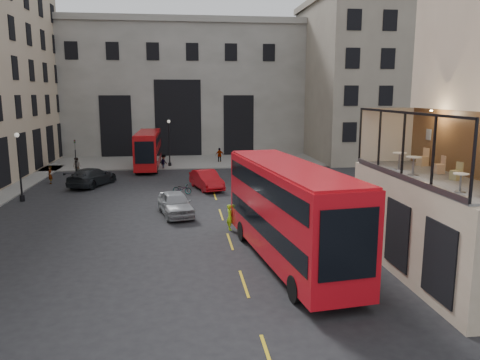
{
  "coord_description": "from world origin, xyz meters",
  "views": [
    {
      "loc": [
        -4.58,
        -19.25,
        8.27
      ],
      "look_at": [
        -1.07,
        8.87,
        3.0
      ],
      "focal_mm": 35.0,
      "sensor_mm": 36.0,
      "label": 1
    }
  ],
  "objects": [
    {
      "name": "pedestrian_c",
      "position": [
        -0.1,
        36.5,
        0.9
      ],
      "size": [
        1.1,
        0.57,
        1.81
      ],
      "primitive_type": "imported",
      "rotation": [
        0.0,
        0.0,
        3.26
      ],
      "color": "gray",
      "rests_on": "ground"
    },
    {
      "name": "bus_near",
      "position": [
        0.5,
        2.36,
        2.76
      ],
      "size": [
        4.36,
        12.56,
        4.91
      ],
      "color": "red",
      "rests_on": "ground"
    },
    {
      "name": "cafe_table_mid",
      "position": [
        5.87,
        0.64,
        5.16
      ],
      "size": [
        0.67,
        0.67,
        0.84
      ],
      "color": "silver",
      "rests_on": "cafe_floor"
    },
    {
      "name": "traffic_light_near",
      "position": [
        -1.0,
        12.0,
        2.42
      ],
      "size": [
        0.16,
        0.2,
        3.8
      ],
      "color": "black",
      "rests_on": "ground"
    },
    {
      "name": "traffic_light_far",
      "position": [
        -15.0,
        28.0,
        2.42
      ],
      "size": [
        0.16,
        0.2,
        3.8
      ],
      "color": "black",
      "rests_on": "ground"
    },
    {
      "name": "cyclist",
      "position": [
        -1.77,
        8.34,
        0.8
      ],
      "size": [
        0.44,
        0.62,
        1.59
      ],
      "primitive_type": "imported",
      "rotation": [
        0.0,
        0.0,
        1.68
      ],
      "color": "#BDFE1A",
      "rests_on": "ground"
    },
    {
      "name": "cafe_table_far",
      "position": [
        5.97,
        2.26,
        5.15
      ],
      "size": [
        0.66,
        0.66,
        0.82
      ],
      "color": "silver",
      "rests_on": "cafe_floor"
    },
    {
      "name": "cafe_table_near",
      "position": [
        5.8,
        -3.16,
        5.07
      ],
      "size": [
        0.57,
        0.57,
        0.72
      ],
      "color": "white",
      "rests_on": "cafe_floor"
    },
    {
      "name": "pedestrian_b",
      "position": [
        -6.62,
        32.3,
        0.82
      ],
      "size": [
        1.05,
        1.22,
        1.64
      ],
      "primitive_type": "imported",
      "rotation": [
        0.0,
        0.0,
        1.06
      ],
      "color": "gray",
      "rests_on": "ground"
    },
    {
      "name": "cafe_chair_c",
      "position": [
        7.25,
        0.84,
        4.85
      ],
      "size": [
        0.43,
        0.43,
        0.83
      ],
      "color": "tan",
      "rests_on": "cafe_floor"
    },
    {
      "name": "pedestrian_a",
      "position": [
        -15.14,
        28.96,
        0.95
      ],
      "size": [
        1.08,
        0.94,
        1.9
      ],
      "primitive_type": "imported",
      "rotation": [
        0.0,
        0.0,
        -0.26
      ],
      "color": "gray",
      "rests_on": "ground"
    },
    {
      "name": "cafe_chair_d",
      "position": [
        7.67,
        3.14,
        4.88
      ],
      "size": [
        0.53,
        0.53,
        0.91
      ],
      "color": "tan",
      "rests_on": "cafe_floor"
    },
    {
      "name": "pedestrian_d",
      "position": [
        1.25,
        30.3,
        0.79
      ],
      "size": [
        0.58,
        0.82,
        1.58
      ],
      "primitive_type": "imported",
      "rotation": [
        0.0,
        0.0,
        1.67
      ],
      "color": "gray",
      "rests_on": "ground"
    },
    {
      "name": "car_c",
      "position": [
        -12.72,
        23.65,
        0.82
      ],
      "size": [
        4.24,
        6.14,
        1.65
      ],
      "primitive_type": "imported",
      "rotation": [
        0.0,
        0.0,
        2.76
      ],
      "color": "black",
      "rests_on": "ground"
    },
    {
      "name": "cafe_floor",
      "position": [
        6.5,
        0.0,
        4.55
      ],
      "size": [
        3.0,
        10.0,
        0.1
      ],
      "primitive_type": "cube",
      "color": "slate",
      "rests_on": "host_frontage"
    },
    {
      "name": "street_lamp_b",
      "position": [
        -6.0,
        34.0,
        2.39
      ],
      "size": [
        0.36,
        0.36,
        5.33
      ],
      "color": "black",
      "rests_on": "ground"
    },
    {
      "name": "host_frontage",
      "position": [
        6.5,
        0.0,
        2.25
      ],
      "size": [
        3.0,
        11.0,
        4.5
      ],
      "primitive_type": "cube",
      "color": "#C9B397",
      "rests_on": "ground"
    },
    {
      "name": "street_lamp_a",
      "position": [
        -17.0,
        18.0,
        2.39
      ],
      "size": [
        0.36,
        0.36,
        5.33
      ],
      "color": "black",
      "rests_on": "ground"
    },
    {
      "name": "bicycle",
      "position": [
        -4.65,
        19.21,
        0.42
      ],
      "size": [
        1.71,
        1.13,
        0.85
      ],
      "primitive_type": "imported",
      "rotation": [
        0.0,
        0.0,
        1.18
      ],
      "color": "gray",
      "rests_on": "ground"
    },
    {
      "name": "gateway",
      "position": [
        -5.0,
        47.99,
        9.39
      ],
      "size": [
        35.0,
        10.6,
        18.0
      ],
      "color": "#A19D96",
      "rests_on": "ground"
    },
    {
      "name": "building_right",
      "position": [
        20.0,
        39.97,
        10.39
      ],
      "size": [
        16.6,
        18.6,
        20.0
      ],
      "color": "gray",
      "rests_on": "ground"
    },
    {
      "name": "cafe_chair_b",
      "position": [
        7.09,
        -0.79,
        4.83
      ],
      "size": [
        0.47,
        0.47,
        0.77
      ],
      "color": "tan",
      "rests_on": "cafe_floor"
    },
    {
      "name": "bus_far",
      "position": [
        -8.31,
        33.14,
        2.3
      ],
      "size": [
        2.4,
        10.26,
        4.09
      ],
      "color": "#A80B0E",
      "rests_on": "ground"
    },
    {
      "name": "pavement_far",
      "position": [
        -6.0,
        38.0,
        0.06
      ],
      "size": [
        40.0,
        12.0,
        0.12
      ],
      "primitive_type": "cube",
      "color": "slate",
      "rests_on": "ground"
    },
    {
      "name": "ground",
      "position": [
        0.0,
        0.0,
        0.0
      ],
      "size": [
        140.0,
        140.0,
        0.0
      ],
      "primitive_type": "plane",
      "color": "black",
      "rests_on": "ground"
    },
    {
      "name": "car_a",
      "position": [
        -5.13,
        12.32,
        0.82
      ],
      "size": [
        2.9,
        5.1,
        1.64
      ],
      "primitive_type": "imported",
      "rotation": [
        0.0,
        0.0,
        0.21
      ],
      "color": "#979A9E",
      "rests_on": "ground"
    },
    {
      "name": "car_b",
      "position": [
        -2.52,
        20.96,
        0.82
      ],
      "size": [
        3.01,
        5.25,
        1.64
      ],
      "primitive_type": "imported",
      "rotation": [
        0.0,
        0.0,
        0.27
      ],
      "color": "#AB0A11",
      "rests_on": "ground"
    },
    {
      "name": "pedestrian_e",
      "position": [
        -16.76,
        25.16,
        0.82
      ],
      "size": [
        0.58,
        0.7,
        1.64
      ],
      "primitive_type": "imported",
      "rotation": [
        0.0,
        0.0,
        5.07
      ],
      "color": "gray",
      "rests_on": "ground"
    }
  ]
}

